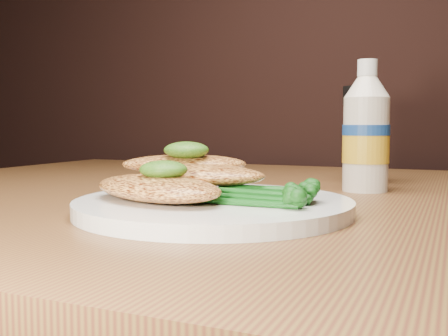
% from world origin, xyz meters
% --- Properties ---
extents(plate, '(0.25, 0.25, 0.01)m').
position_xyz_m(plate, '(-0.05, 0.89, 0.76)').
color(plate, white).
rests_on(plate, dining_table).
extents(chicken_front, '(0.16, 0.12, 0.02)m').
position_xyz_m(chicken_front, '(-0.09, 0.86, 0.77)').
color(chicken_front, '#EAA04A').
rests_on(chicken_front, plate).
extents(chicken_mid, '(0.13, 0.07, 0.02)m').
position_xyz_m(chicken_mid, '(-0.07, 0.92, 0.78)').
color(chicken_mid, '#EAA04A').
rests_on(chicken_mid, plate).
extents(chicken_back, '(0.14, 0.11, 0.02)m').
position_xyz_m(chicken_back, '(-0.10, 0.94, 0.79)').
color(chicken_back, '#EAA04A').
rests_on(chicken_back, plate).
extents(pesto_front, '(0.04, 0.04, 0.02)m').
position_xyz_m(pesto_front, '(-0.08, 0.86, 0.79)').
color(pesto_front, '#093407').
rests_on(pesto_front, chicken_front).
extents(pesto_back, '(0.05, 0.05, 0.02)m').
position_xyz_m(pesto_back, '(-0.09, 0.93, 0.80)').
color(pesto_back, '#093407').
rests_on(pesto_back, chicken_back).
extents(broccolini_bundle, '(0.13, 0.11, 0.02)m').
position_xyz_m(broccolini_bundle, '(-0.01, 0.89, 0.77)').
color(broccolini_bundle, '#104B13').
rests_on(broccolini_bundle, plate).
extents(mayo_bottle, '(0.06, 0.06, 0.15)m').
position_xyz_m(mayo_bottle, '(0.05, 1.11, 0.83)').
color(mayo_bottle, beige).
rests_on(mayo_bottle, dining_table).
extents(pepper_grinder, '(0.07, 0.07, 0.13)m').
position_xyz_m(pepper_grinder, '(0.03, 1.20, 0.81)').
color(pepper_grinder, black).
rests_on(pepper_grinder, dining_table).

